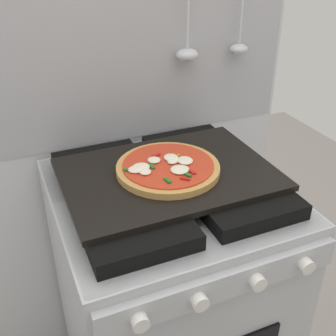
% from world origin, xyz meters
% --- Properties ---
extents(kitchen_backsplash, '(1.10, 0.09, 1.55)m').
position_xyz_m(kitchen_backsplash, '(0.00, 0.33, 0.79)').
color(kitchen_backsplash, silver).
rests_on(kitchen_backsplash, ground_plane).
extents(stove, '(0.60, 0.64, 0.90)m').
position_xyz_m(stove, '(-0.00, -0.00, 0.45)').
color(stove, '#B7BABF').
rests_on(stove, ground_plane).
extents(baking_tray, '(0.54, 0.38, 0.02)m').
position_xyz_m(baking_tray, '(0.00, 0.00, 0.91)').
color(baking_tray, black).
rests_on(baking_tray, stove).
extents(pizza_left, '(0.27, 0.27, 0.03)m').
position_xyz_m(pizza_left, '(-0.00, -0.00, 0.93)').
color(pizza_left, tan).
rests_on(pizza_left, baking_tray).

